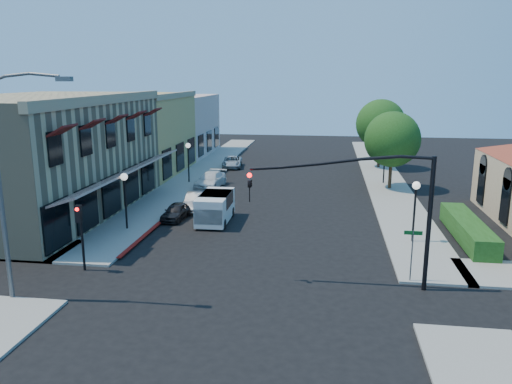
# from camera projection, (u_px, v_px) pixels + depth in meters

# --- Properties ---
(ground) EXTENTS (120.00, 120.00, 0.00)m
(ground) POSITION_uv_depth(u_px,v_px,m) (241.00, 293.00, 21.81)
(ground) COLOR black
(ground) RESTS_ON ground
(sidewalk_left) EXTENTS (3.50, 50.00, 0.12)m
(sidewalk_left) POSITION_uv_depth(u_px,v_px,m) (200.00, 172.00, 49.04)
(sidewalk_left) COLOR gray
(sidewalk_left) RESTS_ON ground
(sidewalk_right) EXTENTS (3.50, 50.00, 0.12)m
(sidewalk_right) POSITION_uv_depth(u_px,v_px,m) (383.00, 177.00, 46.60)
(sidewalk_right) COLOR gray
(sidewalk_right) RESTS_ON ground
(curb_red_strip) EXTENTS (0.25, 10.00, 0.06)m
(curb_red_strip) POSITION_uv_depth(u_px,v_px,m) (152.00, 231.00, 30.49)
(curb_red_strip) COLOR maroon
(curb_red_strip) RESTS_ON ground
(corner_brick_building) EXTENTS (11.77, 18.20, 8.10)m
(corner_brick_building) POSITION_uv_depth(u_px,v_px,m) (43.00, 156.00, 33.66)
(corner_brick_building) COLOR tan
(corner_brick_building) RESTS_ON ground
(yellow_stucco_building) EXTENTS (10.00, 12.00, 7.60)m
(yellow_stucco_building) POSITION_uv_depth(u_px,v_px,m) (129.00, 134.00, 48.17)
(yellow_stucco_building) COLOR tan
(yellow_stucco_building) RESTS_ON ground
(pink_stucco_building) EXTENTS (10.00, 12.00, 7.00)m
(pink_stucco_building) POSITION_uv_depth(u_px,v_px,m) (168.00, 125.00, 59.81)
(pink_stucco_building) COLOR tan
(pink_stucco_building) RESTS_ON ground
(hedge) EXTENTS (1.40, 8.00, 1.10)m
(hedge) POSITION_uv_depth(u_px,v_px,m) (466.00, 240.00, 28.86)
(hedge) COLOR #1E4513
(hedge) RESTS_ON ground
(street_tree_a) EXTENTS (4.56, 4.56, 6.48)m
(street_tree_a) POSITION_uv_depth(u_px,v_px,m) (392.00, 139.00, 40.84)
(street_tree_a) COLOR #382816
(street_tree_a) RESTS_ON ground
(street_tree_b) EXTENTS (4.94, 4.94, 7.02)m
(street_tree_b) POSITION_uv_depth(u_px,v_px,m) (381.00, 124.00, 50.40)
(street_tree_b) COLOR #382816
(street_tree_b) RESTS_ON ground
(signal_mast_arm) EXTENTS (8.01, 0.39, 6.00)m
(signal_mast_arm) POSITION_uv_depth(u_px,v_px,m) (379.00, 199.00, 21.51)
(signal_mast_arm) COLOR black
(signal_mast_arm) RESTS_ON ground
(secondary_signal) EXTENTS (0.28, 0.42, 3.32)m
(secondary_signal) POSITION_uv_depth(u_px,v_px,m) (80.00, 225.00, 23.76)
(secondary_signal) COLOR black
(secondary_signal) RESTS_ON ground
(cobra_streetlight) EXTENTS (3.60, 0.25, 9.31)m
(cobra_streetlight) POSITION_uv_depth(u_px,v_px,m) (6.00, 178.00, 19.97)
(cobra_streetlight) COLOR #595B5E
(cobra_streetlight) RESTS_ON ground
(street_name_sign) EXTENTS (0.80, 0.06, 2.50)m
(street_name_sign) POSITION_uv_depth(u_px,v_px,m) (412.00, 248.00, 22.50)
(street_name_sign) COLOR #595B5E
(street_name_sign) RESTS_ON ground
(lamppost_left_near) EXTENTS (0.44, 0.44, 3.57)m
(lamppost_left_near) POSITION_uv_depth(u_px,v_px,m) (125.00, 187.00, 30.09)
(lamppost_left_near) COLOR black
(lamppost_left_near) RESTS_ON ground
(lamppost_left_far) EXTENTS (0.44, 0.44, 3.57)m
(lamppost_left_far) POSITION_uv_depth(u_px,v_px,m) (188.00, 152.00, 43.58)
(lamppost_left_far) COLOR black
(lamppost_left_far) RESTS_ON ground
(lamppost_right_near) EXTENTS (0.44, 0.44, 3.57)m
(lamppost_right_near) POSITION_uv_depth(u_px,v_px,m) (416.00, 196.00, 27.72)
(lamppost_right_near) COLOR black
(lamppost_right_near) RESTS_ON ground
(lamppost_right_far) EXTENTS (0.44, 0.44, 3.57)m
(lamppost_right_far) POSITION_uv_depth(u_px,v_px,m) (385.00, 153.00, 43.14)
(lamppost_right_far) COLOR black
(lamppost_right_far) RESTS_ON ground
(white_van) EXTENTS (1.92, 4.25, 1.87)m
(white_van) POSITION_uv_depth(u_px,v_px,m) (215.00, 206.00, 32.14)
(white_van) COLOR silver
(white_van) RESTS_ON ground
(parked_car_a) EXTENTS (1.55, 3.27, 1.08)m
(parked_car_a) POSITION_uv_depth(u_px,v_px,m) (176.00, 211.00, 32.91)
(parked_car_a) COLOR black
(parked_car_a) RESTS_ON ground
(parked_car_b) EXTENTS (1.53, 3.63, 1.17)m
(parked_car_b) POSITION_uv_depth(u_px,v_px,m) (195.00, 201.00, 35.41)
(parked_car_b) COLOR gray
(parked_car_b) RESTS_ON ground
(parked_car_c) EXTENTS (2.29, 4.59, 1.28)m
(parked_car_c) POSITION_uv_depth(u_px,v_px,m) (210.00, 180.00, 42.31)
(parked_car_c) COLOR white
(parked_car_c) RESTS_ON ground
(parked_car_d) EXTENTS (2.35, 4.28, 1.14)m
(parked_car_d) POSITION_uv_depth(u_px,v_px,m) (232.00, 162.00, 51.75)
(parked_car_d) COLOR #B4B7BA
(parked_car_d) RESTS_ON ground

